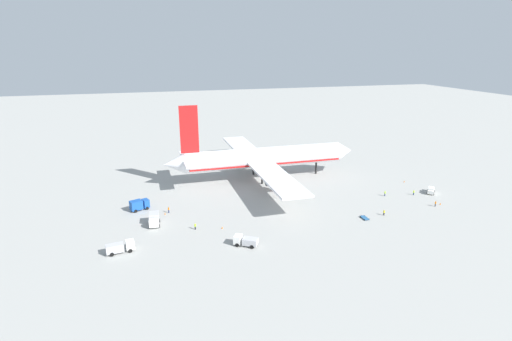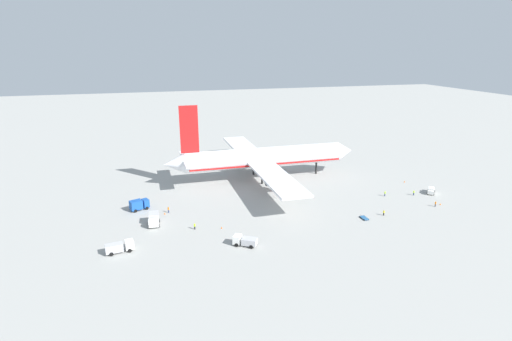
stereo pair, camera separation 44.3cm
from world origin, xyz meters
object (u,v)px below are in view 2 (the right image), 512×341
object	(u,v)px
airliner	(262,158)
ground_worker_0	(385,193)
service_truck_1	(120,247)
traffic_cone_2	(440,204)
service_truck_2	(139,204)
baggage_cart_0	(364,218)
ground_worker_5	(168,210)
service_truck_3	(154,219)
traffic_cone_0	(222,227)
traffic_cone_3	(404,181)
traffic_cone_1	(165,213)
ground_worker_3	(195,226)
service_van	(431,190)
ground_worker_1	(414,193)
ground_worker_2	(435,204)
ground_worker_4	(384,213)
service_truck_0	(245,241)

from	to	relation	value
airliner	ground_worker_0	size ratio (longest dim) A/B	44.04
service_truck_1	traffic_cone_2	size ratio (longest dim) A/B	11.73
service_truck_2	baggage_cart_0	xyz separation A→B (m)	(58.85, -23.28, -1.40)
ground_worker_5	traffic_cone_2	world-z (taller)	ground_worker_5
service_truck_3	ground_worker_5	world-z (taller)	service_truck_3
service_truck_1	traffic_cone_0	xyz separation A→B (m)	(24.70, 5.93, -1.10)
baggage_cart_0	traffic_cone_3	bearing A→B (deg)	38.65
ground_worker_5	traffic_cone_1	xyz separation A→B (m)	(-1.10, -0.90, -0.63)
ground_worker_3	traffic_cone_2	world-z (taller)	ground_worker_3
airliner	service_truck_3	xyz separation A→B (m)	(-38.34, -29.00, -6.04)
airliner	service_van	size ratio (longest dim) A/B	15.80
service_truck_3	traffic_cone_0	size ratio (longest dim) A/B	9.90
service_van	ground_worker_3	size ratio (longest dim) A/B	2.77
service_van	traffic_cone_1	world-z (taller)	service_van
ground_worker_1	traffic_cone_0	xyz separation A→B (m)	(-62.91, -7.06, -0.58)
service_truck_2	service_van	distance (m)	90.39
service_truck_3	ground_worker_2	xyz separation A→B (m)	(79.72, -9.85, -0.76)
traffic_cone_1	service_truck_1	bearing A→B (deg)	-120.16
traffic_cone_3	baggage_cart_0	bearing A→B (deg)	-141.35
service_van	ground_worker_0	distance (m)	15.70
service_van	traffic_cone_0	xyz separation A→B (m)	(-69.34, -7.07, -0.76)
airliner	ground_worker_5	world-z (taller)	airliner
ground_worker_3	ground_worker_4	world-z (taller)	ground_worker_3
service_truck_3	baggage_cart_0	world-z (taller)	service_truck_3
traffic_cone_0	traffic_cone_2	bearing A→B (deg)	-1.70
service_truck_2	traffic_cone_3	size ratio (longest dim) A/B	10.43
ground_worker_3	service_truck_2	bearing A→B (deg)	128.33
service_truck_2	baggage_cart_0	size ratio (longest dim) A/B	1.67
ground_worker_1	ground_worker_0	bearing A→B (deg)	168.66
service_truck_1	service_van	xyz separation A→B (m)	(94.04, 13.00, -0.34)
ground_worker_0	traffic_cone_0	world-z (taller)	ground_worker_0
service_truck_3	ground_worker_5	size ratio (longest dim) A/B	3.06
traffic_cone_1	ground_worker_5	bearing A→B (deg)	39.45
traffic_cone_3	traffic_cone_1	bearing A→B (deg)	-176.17
traffic_cone_0	ground_worker_3	bearing A→B (deg)	168.42
ground_worker_3	ground_worker_5	world-z (taller)	ground_worker_5
ground_worker_0	ground_worker_3	size ratio (longest dim) A/B	0.99
ground_worker_4	traffic_cone_1	bearing A→B (deg)	163.32
service_truck_2	service_van	bearing A→B (deg)	-7.31
service_truck_2	service_truck_3	world-z (taller)	service_truck_2
service_truck_0	traffic_cone_3	size ratio (longest dim) A/B	10.84
service_truck_0	ground_worker_0	bearing A→B (deg)	21.15
service_truck_3	baggage_cart_0	bearing A→B (deg)	-12.12
traffic_cone_1	traffic_cone_3	size ratio (longest dim) A/B	1.00
service_truck_1	ground_worker_0	xyz separation A→B (m)	(78.44, 14.82, -0.50)
ground_worker_0	ground_worker_1	world-z (taller)	ground_worker_0
ground_worker_1	ground_worker_4	xyz separation A→B (m)	(-18.03, -11.23, -0.04)
service_van	ground_worker_1	world-z (taller)	service_van
traffic_cone_3	ground_worker_4	bearing A→B (deg)	-135.10
service_van	ground_worker_4	distance (m)	26.91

